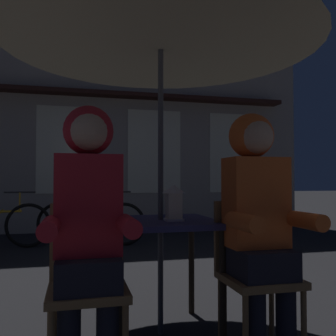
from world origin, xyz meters
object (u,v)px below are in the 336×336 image
bicycle_third (91,223)px  person_right_hooded (258,206)px  patio_umbrella (161,22)px  lantern (174,202)px  chair_left (88,276)px  cafe_table (161,235)px  person_left_hooded (88,209)px  chair_right (254,266)px

bicycle_third → person_right_hooded: bearing=-78.6°
patio_umbrella → lantern: size_ratio=10.00×
patio_umbrella → chair_left: bearing=-142.5°
lantern → cafe_table: bearing=120.0°
lantern → person_left_hooded: 0.63m
person_left_hooded → bicycle_third: person_left_hooded is taller
cafe_table → bicycle_third: size_ratio=0.45×
cafe_table → person_left_hooded: (-0.48, -0.43, 0.21)m
lantern → chair_left: (-0.54, -0.26, -0.37)m
patio_umbrella → chair_left: (-0.48, -0.37, -1.57)m
lantern → chair_left: size_ratio=0.27×
patio_umbrella → cafe_table: bearing=0.0°
person_left_hooded → bicycle_third: size_ratio=0.85×
chair_left → person_left_hooded: person_left_hooded is taller
lantern → chair_right: 0.62m
cafe_table → bicycle_third: 3.51m
lantern → patio_umbrella: bearing=120.0°
cafe_table → bicycle_third: (-0.31, 3.48, -0.29)m
lantern → chair_right: bearing=-32.1°
patio_umbrella → chair_left: size_ratio=2.66×
chair_right → bicycle_third: 3.93m
patio_umbrella → person_left_hooded: size_ratio=1.65×
cafe_table → person_left_hooded: size_ratio=0.53×
person_left_hooded → person_right_hooded: (0.96, 0.00, 0.00)m
chair_left → person_left_hooded: (-0.00, -0.06, 0.36)m
cafe_table → lantern: (0.06, -0.11, 0.22)m
chair_left → patio_umbrella: bearing=37.5°
chair_left → bicycle_third: (0.17, 3.85, -0.14)m
chair_left → person_right_hooded: bearing=-3.4°
person_right_hooded → cafe_table: bearing=138.4°
patio_umbrella → person_left_hooded: bearing=-138.4°
chair_right → patio_umbrella: bearing=142.5°
patio_umbrella → chair_right: 1.68m
patio_umbrella → bicycle_third: bearing=95.1°
cafe_table → lantern: size_ratio=3.20×
lantern → bicycle_third: bearing=95.9°
chair_left → lantern: bearing=25.9°
lantern → person_left_hooded: (-0.54, -0.32, -0.01)m
patio_umbrella → bicycle_third: (-0.31, 3.48, -1.71)m
chair_right → person_right_hooded: size_ratio=0.62×
chair_left → cafe_table: bearing=37.5°
cafe_table → patio_umbrella: bearing=0.0°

